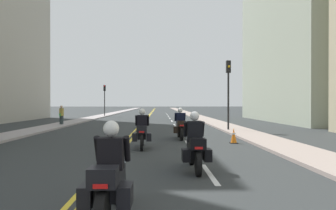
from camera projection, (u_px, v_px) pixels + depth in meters
ground_plane at (149, 115)px, 47.95m from camera, size 264.00×264.00×0.00m
sidewalk_left at (106, 115)px, 47.75m from camera, size 2.02×144.00×0.12m
sidewalk_right at (192, 115)px, 48.14m from camera, size 2.02×144.00×0.12m
centreline_yellow_inner at (149, 115)px, 47.94m from camera, size 0.12×132.00×0.01m
centreline_yellow_outer at (150, 115)px, 47.95m from camera, size 0.12×132.00×0.01m
lane_dashes_white at (173, 123)px, 29.04m from camera, size 0.14×56.40×0.01m
building_right_1 at (300, 34)px, 31.57m from camera, size 6.99×18.39×17.93m
motorcycle_0 at (110, 180)px, 4.85m from camera, size 0.77×2.11×1.57m
motorcycle_1 at (195, 147)px, 8.39m from camera, size 0.77×2.10×1.63m
motorcycle_2 at (142, 132)px, 12.60m from camera, size 0.77×2.18×1.63m
motorcycle_3 at (180, 126)px, 15.85m from camera, size 0.77×2.21×1.62m
traffic_cone_0 at (234, 136)px, 14.19m from camera, size 0.34×0.34×0.71m
traffic_light_near at (228, 82)px, 20.27m from camera, size 0.28×0.38×4.67m
traffic_light_far at (105, 95)px, 42.96m from camera, size 0.28×0.38×4.40m
pedestrian_1 at (61, 115)px, 25.40m from camera, size 0.28×0.50×1.67m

